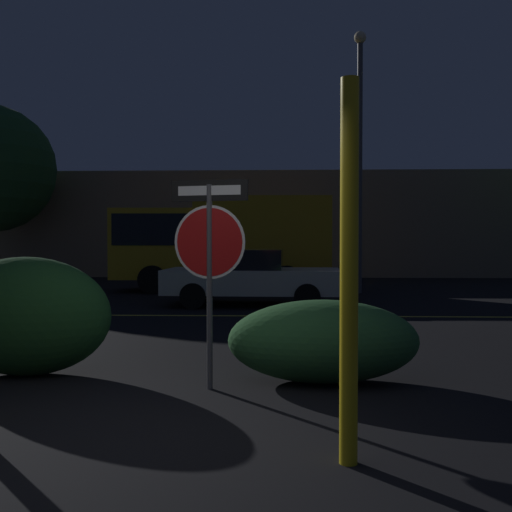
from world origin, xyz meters
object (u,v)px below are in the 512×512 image
at_px(hedge_bush_1, 26,316).
at_px(street_lamp, 360,143).
at_px(stop_sign, 210,242).
at_px(hedge_bush_2, 323,341).
at_px(passing_car_2, 252,277).
at_px(yellow_pole_right, 349,272).
at_px(delivery_truck, 219,240).

bearing_deg(hedge_bush_1, street_lamp, 63.15).
relative_size(stop_sign, hedge_bush_2, 1.04).
bearing_deg(stop_sign, passing_car_2, 100.76).
distance_m(stop_sign, yellow_pole_right, 2.32).
relative_size(stop_sign, delivery_truck, 0.33).
xyz_separation_m(passing_car_2, delivery_truck, (-1.21, 3.96, 0.92)).
distance_m(delivery_truck, street_lamp, 5.21).
height_order(delivery_truck, street_lamp, street_lamp).
distance_m(passing_car_2, street_lamp, 5.88).
bearing_deg(hedge_bush_2, delivery_truck, 101.40).
xyz_separation_m(hedge_bush_1, hedge_bush_2, (3.42, -0.21, -0.23)).
distance_m(hedge_bush_1, street_lamp, 12.50).
relative_size(hedge_bush_2, delivery_truck, 0.31).
height_order(hedge_bush_2, delivery_truck, delivery_truck).
xyz_separation_m(stop_sign, hedge_bush_1, (-2.21, 0.54, -0.86)).
distance_m(stop_sign, passing_car_2, 7.95).
xyz_separation_m(yellow_pole_right, hedge_bush_2, (0.01, 2.30, -0.89)).
bearing_deg(delivery_truck, hedge_bush_2, -170.21).
height_order(yellow_pole_right, delivery_truck, delivery_truck).
bearing_deg(hedge_bush_2, stop_sign, -164.57).
relative_size(yellow_pole_right, hedge_bush_2, 1.28).
distance_m(stop_sign, hedge_bush_2, 1.67).
bearing_deg(yellow_pole_right, passing_car_2, 96.39).
bearing_deg(hedge_bush_2, street_lamp, 79.76).
distance_m(passing_car_2, delivery_truck, 4.24).
relative_size(yellow_pole_right, street_lamp, 0.35).
distance_m(hedge_bush_2, passing_car_2, 7.65).
distance_m(yellow_pole_right, street_lamp, 13.65).
relative_size(hedge_bush_1, hedge_bush_2, 0.94).
bearing_deg(street_lamp, hedge_bush_1, -116.85).
distance_m(yellow_pole_right, delivery_truck, 14.02).
bearing_deg(hedge_bush_2, hedge_bush_1, 176.54).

